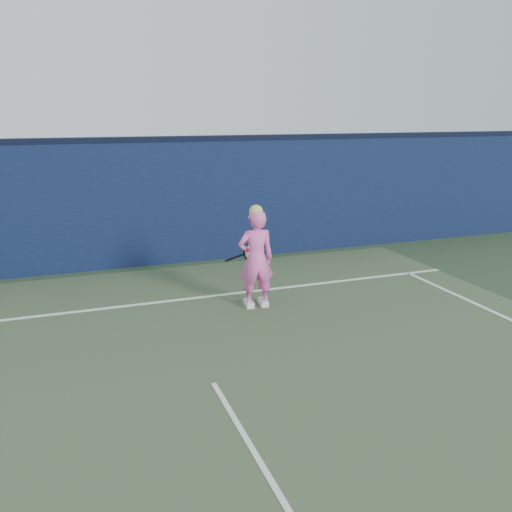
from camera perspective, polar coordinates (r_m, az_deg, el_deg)
name	(u,v)px	position (r m, az deg, el deg)	size (l,w,h in m)	color
ground	(240,430)	(5.70, -1.65, -17.82)	(80.00, 80.00, 0.00)	#30442A
backstop_wall	(140,205)	(11.30, -12.14, 5.31)	(24.00, 0.40, 2.50)	#0B1732
wall_cap	(136,139)	(11.16, -12.51, 11.89)	(24.00, 0.42, 0.10)	black
player	(256,258)	(8.67, 0.00, -0.26)	(0.61, 0.43, 1.67)	#FE62BD
racket	(250,252)	(9.09, -0.65, 0.37)	(0.63, 0.14, 0.34)	black
court_lines	(251,447)	(5.43, -0.49, -19.49)	(11.00, 12.04, 0.01)	white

